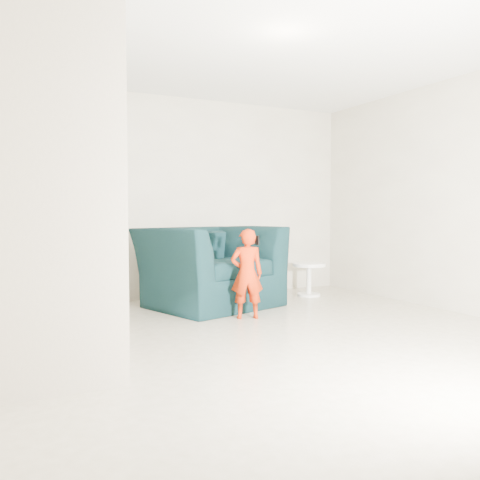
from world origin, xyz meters
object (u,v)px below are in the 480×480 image
at_px(toddler, 247,274).
at_px(staircase, 34,238).
at_px(side_table, 309,274).
at_px(armchair, 210,266).

distance_m(toddler, staircase, 2.29).
relative_size(toddler, staircase, 0.27).
bearing_deg(side_table, staircase, -157.51).
height_order(armchair, staircase, staircase).
xyz_separation_m(armchair, toddler, (0.07, -0.86, -0.00)).
bearing_deg(armchair, staircase, -163.62).
distance_m(armchair, side_table, 1.54).
distance_m(toddler, side_table, 1.75).
relative_size(side_table, staircase, 0.13).
relative_size(armchair, staircase, 0.42).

